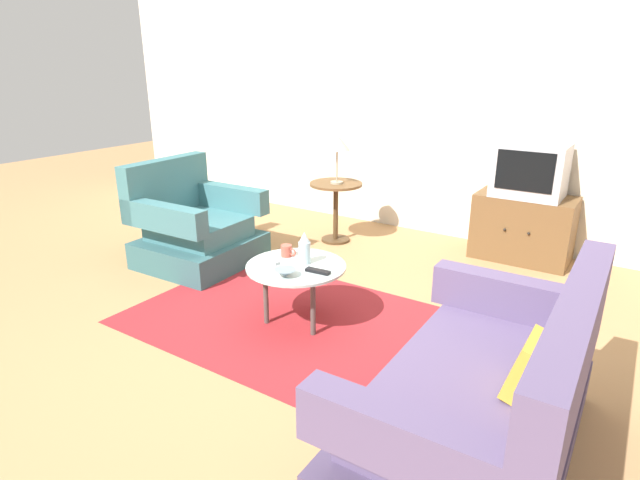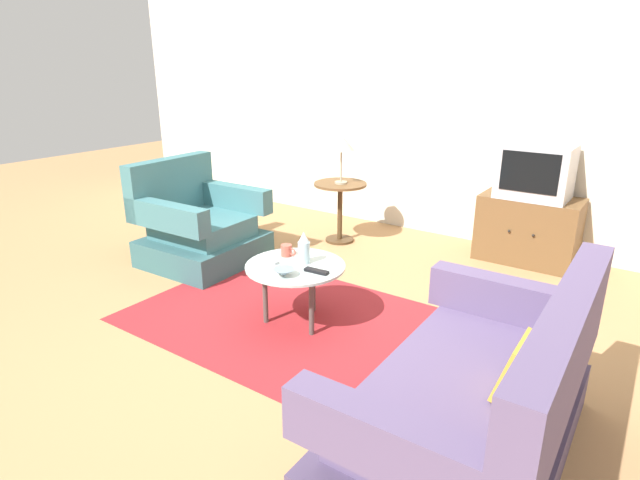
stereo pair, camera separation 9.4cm
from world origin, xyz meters
name	(u,v)px [view 2 (the right image)]	position (x,y,z in m)	size (l,w,h in m)	color
ground_plane	(307,327)	(0.00, 0.00, 0.00)	(16.00, 16.00, 0.00)	#AD7F51
back_wall	(457,104)	(0.00, 2.51, 1.35)	(9.00, 0.12, 2.70)	beige
area_rug	(296,321)	(-0.11, 0.02, 0.00)	(2.35, 1.57, 0.00)	maroon
armchair	(198,228)	(-1.57, 0.46, 0.31)	(0.92, 0.96, 0.92)	#325C60
couch	(476,406)	(1.38, -0.59, 0.30)	(0.89, 1.53, 0.90)	#4B3E5C
coffee_table	(295,271)	(-0.11, 0.02, 0.39)	(0.69, 0.69, 0.43)	#B2C6C1
side_table	(340,199)	(-0.80, 1.66, 0.44)	(0.52, 0.52, 0.61)	brown
tv_stand	(528,229)	(0.90, 2.18, 0.30)	(0.85, 0.50, 0.60)	brown
television	(536,171)	(0.90, 2.16, 0.84)	(0.59, 0.46, 0.47)	#B7B7BC
table_lamp	(341,144)	(-0.78, 1.64, 1.00)	(0.25, 0.25, 0.48)	#9E937A
vase	(304,248)	(-0.08, 0.08, 0.54)	(0.08, 0.08, 0.23)	silver
mug	(287,250)	(-0.26, 0.12, 0.48)	(0.12, 0.08, 0.08)	#B74C3D
bowl	(284,272)	(-0.05, -0.18, 0.46)	(0.14, 0.14, 0.05)	slate
tv_remote_dark	(316,271)	(0.09, -0.01, 0.44)	(0.17, 0.06, 0.02)	black
tv_remote_silver	(270,260)	(-0.29, -0.04, 0.44)	(0.16, 0.06, 0.02)	#B2B2B7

